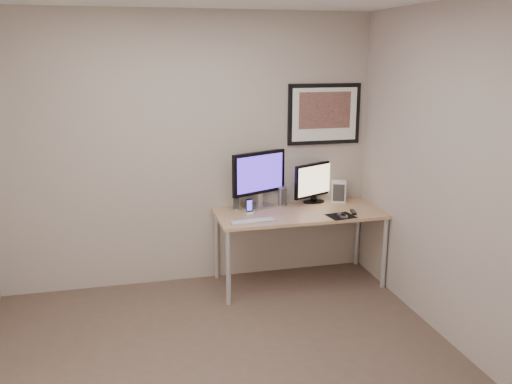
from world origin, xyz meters
TOP-DOWN VIEW (x-y plane):
  - floor at (0.00, 0.00)m, footprint 3.60×3.60m
  - room at (0.00, 0.45)m, footprint 3.60×3.60m
  - desk at (1.00, 1.35)m, footprint 1.60×0.70m
  - framed_art at (1.35, 1.68)m, footprint 0.75×0.04m
  - monitor_large at (0.66, 1.59)m, footprint 0.58×0.29m
  - monitor_tv at (1.25, 1.63)m, footprint 0.48×0.25m
  - speaker_left at (0.43, 1.57)m, footprint 0.10×0.10m
  - speaker_right at (0.90, 1.60)m, footprint 0.09×0.09m
  - phone_dock at (0.52, 1.41)m, footprint 0.08×0.08m
  - keyboard at (0.49, 1.15)m, footprint 0.42×0.14m
  - mousepad at (1.33, 1.12)m, footprint 0.27×0.25m
  - mouse at (1.33, 1.09)m, footprint 0.07×0.11m
  - remote at (1.49, 1.19)m, footprint 0.07×0.16m
  - fan_unit at (1.50, 1.59)m, footprint 0.17×0.15m

SIDE VIEW (x-z plane):
  - floor at x=0.00m, z-range 0.00..0.00m
  - desk at x=1.00m, z-range 0.30..1.03m
  - mousepad at x=1.33m, z-range 0.73..0.73m
  - keyboard at x=0.49m, z-range 0.73..0.74m
  - remote at x=1.49m, z-range 0.73..0.75m
  - mouse at x=1.33m, z-range 0.73..0.77m
  - phone_dock at x=0.52m, z-range 0.73..0.88m
  - speaker_right at x=0.90m, z-range 0.73..0.93m
  - speaker_left at x=0.43m, z-range 0.73..0.93m
  - fan_unit at x=1.50m, z-range 0.73..0.95m
  - monitor_tv at x=1.25m, z-range 0.74..1.15m
  - monitor_large at x=0.66m, z-range 0.76..1.32m
  - framed_art at x=1.35m, z-range 1.32..1.92m
  - room at x=0.00m, z-range -0.16..3.44m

